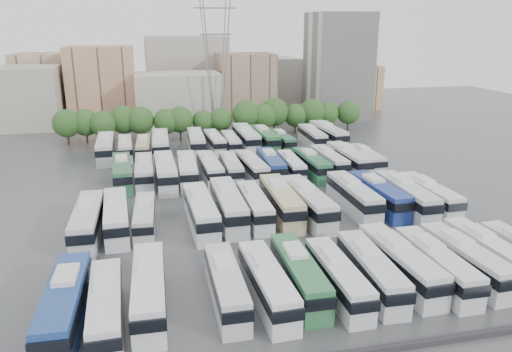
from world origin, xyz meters
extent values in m
plane|color=#424447|center=(0.00, 0.00, 0.00)|extent=(220.00, 220.00, 0.00)
cylinder|color=black|center=(-29.49, 42.02, 1.17)|extent=(0.36, 0.36, 2.33)
sphere|color=#234C1E|center=(-29.49, 42.02, 4.33)|extent=(5.60, 5.60, 5.60)
cylinder|color=black|center=(-25.98, 42.75, 1.13)|extent=(0.36, 0.36, 2.26)
sphere|color=#234C1E|center=(-25.98, 42.75, 4.20)|extent=(5.43, 5.43, 5.43)
cylinder|color=black|center=(-22.45, 41.25, 1.09)|extent=(0.36, 0.36, 2.17)
sphere|color=#234C1E|center=(-22.45, 41.25, 4.04)|extent=(5.22, 5.22, 5.22)
cylinder|color=black|center=(-18.41, 42.83, 1.21)|extent=(0.36, 0.36, 2.41)
sphere|color=#234C1E|center=(-18.41, 42.83, 4.48)|extent=(5.79, 5.79, 5.79)
cylinder|color=black|center=(-15.16, 41.82, 1.18)|extent=(0.36, 0.36, 2.36)
sphere|color=#234C1E|center=(-15.16, 41.82, 4.38)|extent=(5.65, 5.65, 5.65)
cylinder|color=black|center=(-9.92, 41.32, 1.09)|extent=(0.36, 0.36, 2.18)
sphere|color=#234C1E|center=(-9.92, 41.32, 4.05)|extent=(5.23, 5.23, 5.23)
cylinder|color=black|center=(-7.08, 41.60, 1.14)|extent=(0.36, 0.36, 2.29)
sphere|color=#234C1E|center=(-7.08, 41.60, 4.25)|extent=(5.49, 5.49, 5.49)
cylinder|color=black|center=(-2.21, 42.19, 0.97)|extent=(0.36, 0.36, 1.94)
sphere|color=#234C1E|center=(-2.21, 42.19, 3.60)|extent=(4.65, 4.65, 4.65)
cylinder|color=black|center=(1.48, 41.90, 1.02)|extent=(0.36, 0.36, 2.04)
sphere|color=#234C1E|center=(1.48, 41.90, 3.79)|extent=(4.90, 4.90, 4.90)
cylinder|color=black|center=(7.12, 41.74, 1.28)|extent=(0.36, 0.36, 2.55)
sphere|color=#234C1E|center=(7.12, 41.74, 4.74)|extent=(6.12, 6.12, 6.12)
cylinder|color=black|center=(10.74, 41.17, 1.13)|extent=(0.36, 0.36, 2.26)
sphere|color=#234C1E|center=(10.74, 41.17, 4.20)|extent=(5.43, 5.43, 5.43)
cylinder|color=black|center=(13.51, 42.82, 1.30)|extent=(0.36, 0.36, 2.60)
sphere|color=#234C1E|center=(13.51, 42.82, 4.82)|extent=(6.23, 6.23, 6.23)
cylinder|color=black|center=(18.31, 42.52, 1.07)|extent=(0.36, 0.36, 2.13)
sphere|color=#234C1E|center=(18.31, 42.52, 3.96)|extent=(5.12, 5.12, 5.12)
cylinder|color=black|center=(22.22, 42.59, 1.22)|extent=(0.36, 0.36, 2.43)
sphere|color=#234C1E|center=(22.22, 42.59, 4.51)|extent=(5.83, 5.83, 5.83)
cylinder|color=black|center=(25.74, 42.84, 1.09)|extent=(0.36, 0.36, 2.18)
sphere|color=#234C1E|center=(25.74, 42.84, 4.05)|extent=(5.24, 5.24, 5.24)
cylinder|color=black|center=(30.88, 42.75, 1.09)|extent=(0.36, 0.36, 2.18)
sphere|color=#234C1E|center=(30.88, 42.75, 4.05)|extent=(5.23, 5.23, 5.23)
cube|color=#9E998E|center=(-42.00, 62.00, 7.00)|extent=(18.00, 14.00, 14.00)
cube|color=tan|center=(-24.00, 68.00, 9.00)|extent=(16.00, 12.00, 18.00)
cube|color=#ADA89E|center=(-6.00, 60.00, 6.00)|extent=(20.00, 14.00, 12.00)
cube|color=gray|center=(12.00, 66.00, 8.00)|extent=(14.00, 12.00, 16.00)
cube|color=gray|center=(-2.00, 80.00, 10.00)|extent=(22.00, 16.00, 20.00)
cube|color=tan|center=(-38.00, 78.00, 8.00)|extent=(16.00, 14.00, 16.00)
cube|color=#A39E93|center=(20.00, 78.00, 7.00)|extent=(18.00, 14.00, 14.00)
cube|color=tan|center=(44.00, 72.00, 6.00)|extent=(14.00, 12.00, 12.00)
cube|color=gray|center=(-14.00, 74.00, 5.00)|extent=(12.00, 10.00, 10.00)
cube|color=silver|center=(34.00, 58.00, 13.00)|extent=(14.00, 14.00, 26.00)
cylinder|color=slate|center=(0.00, 48.00, 17.00)|extent=(2.90, 2.91, 33.83)
cylinder|color=slate|center=(0.00, 52.00, 17.00)|extent=(2.90, 2.91, 33.83)
cylinder|color=slate|center=(4.00, 48.00, 17.00)|extent=(2.90, 2.91, 33.83)
cylinder|color=slate|center=(4.00, 52.00, 17.00)|extent=(2.90, 2.91, 33.83)
cube|color=slate|center=(2.00, 50.00, 26.52)|extent=(9.00, 0.30, 0.30)
cube|color=slate|center=(2.00, 50.00, 21.08)|extent=(7.00, 0.30, 0.30)
cube|color=navy|center=(-21.51, -24.23, 1.78)|extent=(3.05, 12.66, 3.57)
cube|color=black|center=(-21.51, -24.39, 2.46)|extent=(3.18, 12.85, 1.05)
cube|color=silver|center=(-21.46, -22.66, 3.80)|extent=(1.88, 3.41, 0.46)
cube|color=silver|center=(-18.31, -25.10, 1.63)|extent=(2.84, 11.59, 3.26)
cube|color=black|center=(-18.30, -25.24, 2.25)|extent=(2.96, 11.76, 0.96)
cube|color=silver|center=(-18.36, -23.66, 3.47)|extent=(1.74, 3.12, 0.42)
cube|color=silver|center=(-14.89, -23.19, 1.73)|extent=(2.91, 12.30, 3.47)
cube|color=black|center=(-14.89, -23.34, 2.40)|extent=(3.04, 12.49, 1.02)
cube|color=silver|center=(-14.85, -21.66, 3.69)|extent=(1.82, 3.31, 0.45)
cube|color=silver|center=(-8.32, -23.69, 1.61)|extent=(2.52, 11.36, 3.21)
cube|color=black|center=(-8.33, -23.84, 2.22)|extent=(2.63, 11.53, 0.94)
cube|color=silver|center=(-8.31, -22.28, 3.42)|extent=(1.64, 3.04, 0.42)
cube|color=white|center=(-4.81, -24.31, 1.65)|extent=(2.86, 11.75, 3.31)
cube|color=black|center=(-4.81, -24.46, 2.29)|extent=(2.98, 11.93, 0.97)
cube|color=silver|center=(-4.86, -22.85, 3.52)|extent=(1.76, 3.17, 0.43)
cube|color=#307143|center=(-1.58, -23.31, 1.66)|extent=(2.68, 11.76, 3.32)
cube|color=black|center=(-1.58, -23.46, 2.30)|extent=(2.80, 11.94, 0.98)
cube|color=silver|center=(-1.55, -21.85, 3.54)|extent=(1.71, 3.15, 0.43)
cube|color=silver|center=(1.64, -24.54, 1.60)|extent=(2.41, 11.31, 3.20)
cube|color=black|center=(1.64, -24.68, 2.21)|extent=(2.52, 11.48, 0.94)
cube|color=silver|center=(1.64, -23.12, 3.41)|extent=(1.60, 3.02, 0.41)
cube|color=silver|center=(5.08, -24.06, 1.65)|extent=(2.96, 11.76, 3.30)
cube|color=black|center=(5.07, -24.20, 2.28)|extent=(3.08, 11.94, 0.97)
cube|color=silver|center=(5.14, -22.60, 3.52)|extent=(1.78, 3.18, 0.43)
cube|color=silver|center=(8.34, -23.42, 1.73)|extent=(3.06, 12.30, 3.46)
cube|color=black|center=(8.34, -23.58, 2.39)|extent=(3.19, 12.49, 1.02)
cube|color=silver|center=(8.28, -21.90, 3.68)|extent=(1.85, 3.32, 0.45)
cube|color=silver|center=(11.52, -24.39, 1.65)|extent=(2.51, 11.68, 3.31)
cube|color=black|center=(11.52, -24.54, 2.29)|extent=(2.63, 11.85, 0.97)
cube|color=silver|center=(11.52, -22.93, 3.52)|extent=(1.66, 3.12, 0.43)
cube|color=silver|center=(14.86, -24.02, 1.66)|extent=(3.08, 11.81, 3.31)
cube|color=black|center=(14.87, -24.17, 2.29)|extent=(3.20, 11.99, 0.97)
cube|color=silver|center=(14.78, -22.56, 3.53)|extent=(1.81, 3.20, 0.43)
cube|color=silver|center=(18.06, -22.94, 1.61)|extent=(2.73, 11.44, 3.22)
cube|color=black|center=(18.07, -23.08, 2.23)|extent=(2.85, 11.61, 0.95)
cube|color=silver|center=(18.02, -21.52, 3.43)|extent=(1.70, 3.08, 0.42)
cube|color=silver|center=(-21.37, -6.29, 1.79)|extent=(2.95, 12.71, 3.59)
cube|color=black|center=(-21.37, -6.44, 2.48)|extent=(3.08, 12.91, 1.06)
cube|color=silver|center=(-21.34, -4.70, 3.82)|extent=(1.86, 3.41, 0.46)
cube|color=white|center=(-18.28, -5.25, 1.74)|extent=(3.17, 12.36, 3.47)
cube|color=black|center=(-18.27, -5.40, 2.40)|extent=(3.30, 12.55, 1.02)
cube|color=silver|center=(-18.35, -3.72, 3.70)|extent=(1.88, 3.34, 0.45)
cube|color=silver|center=(-15.03, -5.57, 1.50)|extent=(2.72, 10.67, 3.00)
cube|color=black|center=(-15.04, -5.70, 2.07)|extent=(2.84, 10.84, 0.88)
cube|color=silver|center=(-14.97, -4.25, 3.19)|extent=(1.63, 2.89, 0.39)
cube|color=silver|center=(-8.45, -6.06, 1.82)|extent=(3.05, 12.88, 3.63)
cube|color=black|center=(-8.44, -6.22, 2.51)|extent=(3.18, 13.08, 1.07)
cube|color=silver|center=(-8.49, -4.45, 3.87)|extent=(1.90, 3.46, 0.47)
cube|color=silver|center=(-4.90, -4.90, 1.86)|extent=(2.88, 13.12, 3.71)
cube|color=black|center=(-4.90, -5.07, 2.57)|extent=(3.01, 13.32, 1.09)
cube|color=silver|center=(-4.89, -3.27, 3.95)|extent=(1.88, 3.51, 0.48)
cube|color=silver|center=(-1.69, -5.25, 1.65)|extent=(2.60, 11.69, 3.31)
cube|color=black|center=(-1.70, -5.40, 2.28)|extent=(2.72, 11.87, 0.97)
cube|color=silver|center=(-1.68, -3.80, 3.52)|extent=(1.69, 3.13, 0.43)
cube|color=#CBBB8B|center=(1.83, -4.95, 1.84)|extent=(3.03, 13.06, 3.68)
cube|color=black|center=(1.83, -5.11, 2.55)|extent=(3.16, 13.26, 1.08)
cube|color=silver|center=(1.87, -3.32, 3.92)|extent=(1.91, 3.50, 0.48)
cube|color=silver|center=(4.93, -6.03, 1.85)|extent=(3.45, 13.18, 3.70)
cube|color=black|center=(4.94, -6.19, 2.56)|extent=(3.59, 13.38, 1.09)
cube|color=silver|center=(4.85, -4.40, 3.94)|extent=(2.03, 3.57, 0.48)
cube|color=silver|center=(11.62, -4.87, 1.77)|extent=(2.71, 12.52, 3.54)
cube|color=black|center=(11.62, -5.03, 2.45)|extent=(2.84, 12.71, 1.04)
cube|color=silver|center=(11.62, -3.31, 3.77)|extent=(1.79, 3.34, 0.46)
cube|color=navy|center=(15.04, -5.12, 1.76)|extent=(3.26, 12.55, 3.52)
cube|color=black|center=(15.04, -5.27, 2.44)|extent=(3.39, 12.74, 1.04)
cube|color=silver|center=(14.96, -3.57, 3.75)|extent=(1.92, 3.40, 0.46)
cube|color=silver|center=(18.22, -6.54, 1.81)|extent=(2.86, 12.81, 3.62)
cube|color=black|center=(18.22, -6.70, 2.50)|extent=(2.99, 13.00, 1.06)
cube|color=silver|center=(18.24, -4.94, 3.85)|extent=(1.85, 3.43, 0.47)
cube|color=silver|center=(21.59, -6.49, 1.67)|extent=(2.80, 11.87, 3.35)
cube|color=black|center=(21.60, -6.64, 2.31)|extent=(2.92, 12.05, 0.98)
cube|color=silver|center=(21.56, -5.02, 3.56)|extent=(1.75, 3.19, 0.43)
cube|color=#2C6641|center=(-18.09, 12.99, 1.77)|extent=(3.23, 12.58, 3.53)
cube|color=black|center=(-18.08, 12.83, 2.44)|extent=(3.36, 12.77, 1.04)
cube|color=silver|center=(-18.16, 14.54, 3.76)|extent=(1.92, 3.40, 0.46)
cube|color=silver|center=(-14.84, 12.72, 1.71)|extent=(2.67, 12.10, 3.42)
cube|color=black|center=(-14.84, 12.57, 2.37)|extent=(2.79, 12.28, 1.01)
cube|color=silver|center=(-14.83, 14.23, 3.64)|extent=(1.74, 3.23, 0.44)
cube|color=silver|center=(-11.72, 11.47, 1.85)|extent=(2.87, 13.11, 3.71)
cube|color=black|center=(-11.72, 11.31, 2.56)|extent=(3.00, 13.30, 1.09)
cube|color=silver|center=(-11.73, 13.11, 3.95)|extent=(1.88, 3.50, 0.48)
cube|color=white|center=(-8.38, 12.23, 1.73)|extent=(3.08, 12.32, 3.46)
cube|color=black|center=(-8.39, 12.08, 2.39)|extent=(3.21, 12.51, 1.02)
cube|color=silver|center=(-8.32, 13.76, 3.69)|extent=(1.86, 3.33, 0.45)
cube|color=silver|center=(-4.84, 12.32, 1.65)|extent=(2.82, 11.69, 3.29)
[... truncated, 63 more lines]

